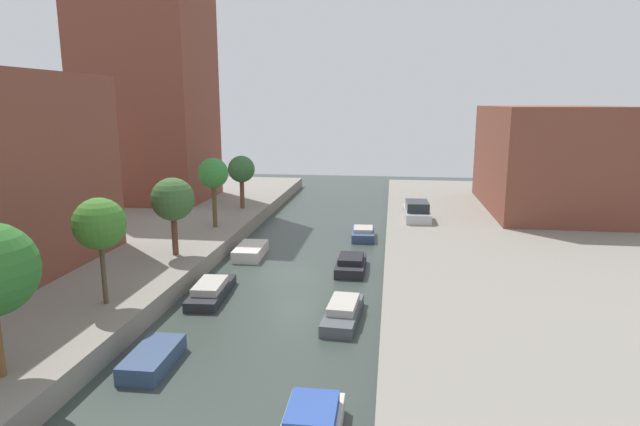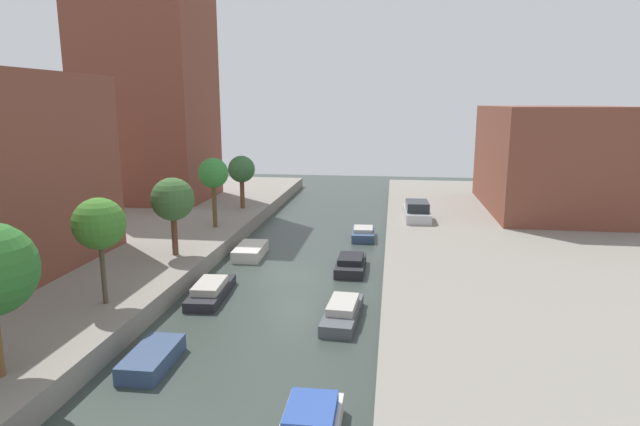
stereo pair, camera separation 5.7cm
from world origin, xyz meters
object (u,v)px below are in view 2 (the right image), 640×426
(street_tree_3, at_px, (213,174))
(moored_boat_right_2, at_px, (343,312))
(moored_boat_left_3, at_px, (250,251))
(parked_car, at_px, (417,212))
(moored_boat_left_1, at_px, (152,358))
(moored_boat_right_3, at_px, (351,264))
(street_tree_2, at_px, (173,200))
(moored_boat_left_2, at_px, (211,291))
(apartment_tower_far, at_px, (147,79))
(street_tree_4, at_px, (242,170))
(moored_boat_right_4, at_px, (363,234))
(street_tree_1, at_px, (99,224))
(low_block_right, at_px, (553,159))

(street_tree_3, bearing_deg, moored_boat_right_2, -51.25)
(moored_boat_left_3, distance_m, moored_boat_right_2, 11.40)
(street_tree_3, xyz_separation_m, parked_car, (14.08, 4.47, -3.15))
(street_tree_3, xyz_separation_m, moored_boat_left_1, (3.62, -17.95, -4.41))
(moored_boat_left_3, bearing_deg, moored_boat_right_3, -17.12)
(street_tree_2, bearing_deg, moored_boat_left_2, -48.23)
(apartment_tower_far, distance_m, street_tree_3, 15.18)
(street_tree_2, distance_m, moored_boat_left_1, 12.17)
(street_tree_4, height_order, moored_boat_left_1, street_tree_4)
(street_tree_4, xyz_separation_m, moored_boat_left_2, (3.38, -17.69, -3.82))
(moored_boat_left_1, xyz_separation_m, moored_boat_right_2, (6.55, 5.28, 0.04))
(street_tree_2, height_order, moored_boat_left_3, street_tree_2)
(moored_boat_left_1, height_order, moored_boat_right_4, moored_boat_right_4)
(street_tree_1, distance_m, moored_boat_right_3, 14.15)
(street_tree_1, relative_size, moored_boat_left_2, 1.04)
(street_tree_2, height_order, moored_boat_right_3, street_tree_2)
(moored_boat_right_2, bearing_deg, street_tree_3, 128.75)
(street_tree_4, distance_m, moored_boat_right_2, 22.39)
(moored_boat_right_2, bearing_deg, parked_car, 77.14)
(apartment_tower_far, height_order, parked_car, apartment_tower_far)
(low_block_right, bearing_deg, street_tree_1, -135.56)
(moored_boat_left_3, height_order, moored_boat_right_3, moored_boat_right_3)
(moored_boat_right_3, bearing_deg, street_tree_3, 151.19)
(moored_boat_left_2, bearing_deg, moored_boat_left_1, -88.10)
(low_block_right, distance_m, moored_boat_left_3, 25.67)
(moored_boat_right_4, bearing_deg, moored_boat_right_3, -92.17)
(street_tree_2, bearing_deg, street_tree_3, 90.00)
(parked_car, height_order, moored_boat_left_2, parked_car)
(street_tree_3, xyz_separation_m, moored_boat_right_4, (10.24, 2.03, -4.38))
(moored_boat_right_2, bearing_deg, apartment_tower_far, 130.27)
(street_tree_1, distance_m, street_tree_4, 21.55)
(low_block_right, bearing_deg, moored_boat_right_2, -123.26)
(moored_boat_right_3, bearing_deg, moored_boat_right_2, -88.32)
(moored_boat_right_2, bearing_deg, moored_boat_right_4, 89.71)
(apartment_tower_far, distance_m, moored_boat_right_3, 27.01)
(moored_boat_right_2, bearing_deg, low_block_right, 56.74)
(low_block_right, distance_m, moored_boat_right_4, 17.25)
(parked_car, bearing_deg, moored_boat_right_2, -102.86)
(street_tree_4, xyz_separation_m, moored_boat_left_3, (3.44, -10.38, -3.82))
(street_tree_3, distance_m, moored_boat_right_2, 16.82)
(moored_boat_right_4, bearing_deg, street_tree_1, -121.59)
(apartment_tower_far, bearing_deg, moored_boat_right_4, -22.60)
(apartment_tower_far, bearing_deg, street_tree_3, -47.93)
(apartment_tower_far, height_order, moored_boat_left_2, apartment_tower_far)
(parked_car, bearing_deg, low_block_right, 26.18)
(low_block_right, bearing_deg, moored_boat_left_2, -136.29)
(moored_boat_left_2, distance_m, moored_boat_right_3, 8.45)
(street_tree_3, bearing_deg, street_tree_1, -90.00)
(apartment_tower_far, bearing_deg, street_tree_1, -69.78)
(street_tree_2, relative_size, moored_boat_left_1, 1.43)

